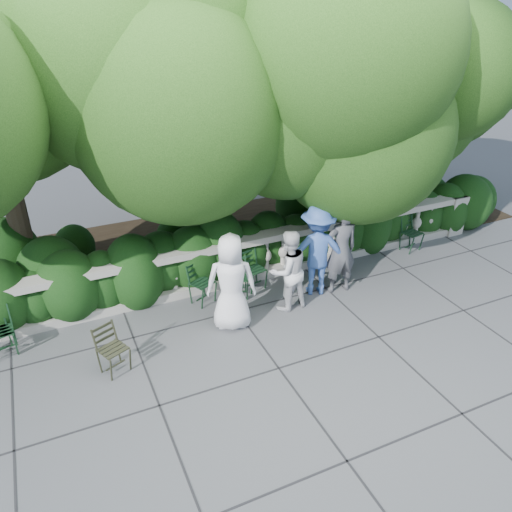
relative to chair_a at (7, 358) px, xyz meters
name	(u,v)px	position (x,y,z in m)	size (l,w,h in m)	color
ground	(279,327)	(4.56, -1.14, 0.00)	(90.00, 90.00, 0.00)	#484A4F
balustrade	(240,261)	(4.56, 0.66, 0.49)	(12.00, 0.44, 1.00)	#9E998E
shrub_hedge	(220,257)	(4.56, 1.86, 0.00)	(15.00, 2.60, 1.70)	black
tree_canopy	(242,74)	(5.24, 2.05, 3.96)	(15.04, 6.52, 6.78)	#3F3023
chair_a	(7,358)	(0.00, 0.00, 0.00)	(0.44, 0.48, 0.84)	black
chair_b	(7,358)	(0.00, -0.02, 0.00)	(0.44, 0.48, 0.84)	black
chair_c	(238,300)	(4.22, -0.01, 0.00)	(0.44, 0.48, 0.84)	black
chair_d	(209,305)	(3.63, 0.09, 0.00)	(0.44, 0.48, 0.84)	black
chair_e	(258,291)	(4.73, 0.14, 0.00)	(0.44, 0.48, 0.84)	black
chair_f	(414,252)	(8.79, 0.16, 0.00)	(0.44, 0.48, 0.84)	black
chair_weathered	(122,375)	(1.68, -1.23, 0.00)	(0.44, 0.48, 0.84)	black
person_businessman	(231,282)	(3.81, -0.71, 0.92)	(0.90, 0.58, 1.84)	white
person_woman_grey	(341,250)	(6.24, -0.49, 0.93)	(0.68, 0.45, 1.87)	#47484C
person_casual_man	(288,271)	(5.01, -0.60, 0.81)	(0.79, 0.61, 1.62)	silver
person_older_blue	(317,250)	(5.79, -0.33, 0.95)	(1.23, 0.71, 1.90)	#3759A5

